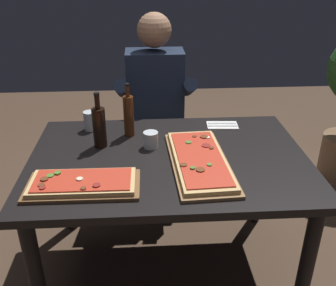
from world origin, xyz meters
TOP-DOWN VIEW (x-y plane):
  - ground_plane at (0.00, 0.00)m, footprint 6.40×6.40m
  - dining_table at (0.00, 0.00)m, footprint 1.40×0.96m
  - pizza_rectangular_front at (-0.39, -0.26)m, footprint 0.50×0.24m
  - pizza_rectangular_left at (0.15, -0.09)m, footprint 0.30×0.64m
  - wine_bottle_dark at (-0.20, 0.26)m, footprint 0.06×0.06m
  - oil_bottle_amber at (-0.35, 0.14)m, footprint 0.07×0.07m
  - tumbler_near_camera at (-0.43, 0.35)m, footprint 0.07×0.07m
  - tumbler_far_side at (-0.09, 0.11)m, footprint 0.08×0.08m
  - napkin_cutlery_set at (0.34, 0.35)m, footprint 0.19×0.12m
  - diner_chair at (-0.04, 0.86)m, footprint 0.44×0.44m
  - seated_diner at (-0.04, 0.74)m, footprint 0.53×0.41m

SIDE VIEW (x-z plane):
  - ground_plane at x=0.00m, z-range 0.00..0.00m
  - diner_chair at x=-0.04m, z-range 0.05..0.92m
  - dining_table at x=0.00m, z-range 0.27..1.01m
  - seated_diner at x=-0.04m, z-range 0.08..1.41m
  - napkin_cutlery_set at x=0.34m, z-range 0.74..0.75m
  - pizza_rectangular_front at x=-0.39m, z-range 0.73..0.78m
  - pizza_rectangular_left at x=0.15m, z-range 0.74..0.78m
  - tumbler_far_side at x=-0.09m, z-range 0.73..0.82m
  - tumbler_near_camera at x=-0.43m, z-range 0.73..0.84m
  - oil_bottle_amber at x=-0.35m, z-range 0.71..1.00m
  - wine_bottle_dark at x=-0.20m, z-range 0.71..1.01m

